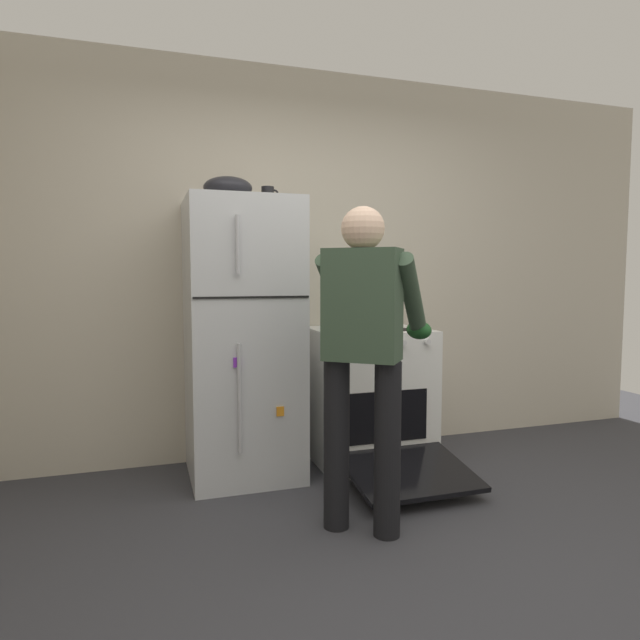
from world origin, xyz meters
TOP-DOWN VIEW (x-y plane):
  - ground at (0.00, 0.00)m, footprint 8.00×8.00m
  - kitchen_wall_back at (0.00, 1.95)m, footprint 6.00×0.10m
  - refrigerator at (-0.44, 1.57)m, footprint 0.68×0.72m
  - stove_range at (0.42, 1.55)m, footprint 0.76×1.22m
  - person_cook at (-0.01, 0.63)m, footprint 0.69×0.73m
  - red_pot at (0.26, 1.52)m, footprint 0.33×0.23m
  - coffee_mug at (-0.26, 1.62)m, footprint 0.11×0.08m
  - pepper_mill at (0.72, 1.77)m, footprint 0.05×0.05m
  - mixing_bowl at (-0.52, 1.57)m, footprint 0.30×0.30m

SIDE VIEW (x-z plane):
  - ground at x=0.00m, z-range 0.00..0.00m
  - stove_range at x=0.42m, z-range -0.01..0.90m
  - refrigerator at x=-0.44m, z-range 0.00..1.74m
  - person_cook at x=-0.01m, z-range 0.16..1.76m
  - red_pot at x=0.26m, z-range 0.92..1.04m
  - pepper_mill at x=0.72m, z-range 0.92..1.10m
  - kitchen_wall_back at x=0.00m, z-range 0.00..2.70m
  - coffee_mug at x=-0.26m, z-range 1.74..1.83m
  - mixing_bowl at x=-0.52m, z-range 1.74..1.87m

